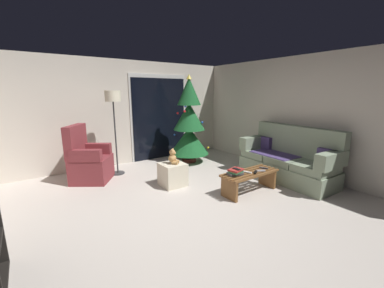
{
  "coord_description": "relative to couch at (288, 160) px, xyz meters",
  "views": [
    {
      "loc": [
        -1.98,
        -2.71,
        1.76
      ],
      "look_at": [
        0.4,
        0.7,
        0.85
      ],
      "focal_mm": 22.39,
      "sensor_mm": 36.0,
      "label": 1
    }
  ],
  "objects": [
    {
      "name": "patio_door_frame",
      "position": [
        -1.38,
        2.98,
        0.7
      ],
      "size": [
        1.6,
        0.02,
        2.2
      ],
      "primitive_type": "cube",
      "color": "silver",
      "rests_on": "ground"
    },
    {
      "name": "cell_phone",
      "position": [
        -1.48,
        0.0,
        0.09
      ],
      "size": [
        0.08,
        0.15,
        0.01
      ],
      "primitive_type": "cube",
      "rotation": [
        0.0,
        0.0,
        -0.05
      ],
      "color": "black",
      "rests_on": "book_stack"
    },
    {
      "name": "remote_white",
      "position": [
        -1.24,
        -0.03,
        -0.01
      ],
      "size": [
        0.1,
        0.16,
        0.02
      ],
      "primitive_type": "cube",
      "rotation": [
        0.0,
        0.0,
        0.36
      ],
      "color": "silver",
      "rests_on": "coffee_table"
    },
    {
      "name": "ground_plane",
      "position": [
        -2.32,
        -0.01,
        -0.4
      ],
      "size": [
        7.0,
        7.0,
        0.0
      ],
      "primitive_type": "plane",
      "color": "#BCB2A8"
    },
    {
      "name": "teddy_bear_honey",
      "position": [
        -2.11,
        1.04,
        0.16
      ],
      "size": [
        0.21,
        0.22,
        0.29
      ],
      "color": "tan",
      "rests_on": "ottoman"
    },
    {
      "name": "remote_silver",
      "position": [
        -0.98,
        -0.11,
        -0.01
      ],
      "size": [
        0.16,
        0.12,
        0.02
      ],
      "primitive_type": "cube",
      "rotation": [
        0.0,
        0.0,
        1.04
      ],
      "color": "#ADADB2",
      "rests_on": "coffee_table"
    },
    {
      "name": "remote_graphite",
      "position": [
        -0.82,
        -0.04,
        -0.01
      ],
      "size": [
        0.11,
        0.16,
        0.02
      ],
      "primitive_type": "cube",
      "rotation": [
        0.0,
        0.0,
        3.64
      ],
      "color": "#333338",
      "rests_on": "coffee_table"
    },
    {
      "name": "couch",
      "position": [
        0.0,
        0.0,
        0.0
      ],
      "size": [
        0.85,
        1.97,
        1.08
      ],
      "color": "gray",
      "rests_on": "ground"
    },
    {
      "name": "christmas_tree",
      "position": [
        -0.96,
        2.18,
        0.56
      ],
      "size": [
        0.99,
        0.99,
        2.17
      ],
      "color": "#4C1E19",
      "rests_on": "ground"
    },
    {
      "name": "remote_black",
      "position": [
        -1.12,
        -0.1,
        -0.01
      ],
      "size": [
        0.16,
        0.12,
        0.02
      ],
      "primitive_type": "cube",
      "rotation": [
        0.0,
        0.0,
        5.25
      ],
      "color": "black",
      "rests_on": "coffee_table"
    },
    {
      "name": "ottoman",
      "position": [
        -2.12,
        1.05,
        -0.18
      ],
      "size": [
        0.44,
        0.44,
        0.43
      ],
      "primitive_type": "cube",
      "color": "beige",
      "rests_on": "ground"
    },
    {
      "name": "patio_door_glass",
      "position": [
        -1.38,
        2.96,
        0.65
      ],
      "size": [
        1.5,
        0.02,
        2.1
      ],
      "primitive_type": "cube",
      "color": "black",
      "rests_on": "ground"
    },
    {
      "name": "armchair",
      "position": [
        -3.37,
        2.22,
        0.0
      ],
      "size": [
        0.95,
        0.95,
        1.13
      ],
      "color": "maroon",
      "rests_on": "ground"
    },
    {
      "name": "teddy_bear_cream_by_tree",
      "position": [
        -1.55,
        1.98,
        -0.28
      ],
      "size": [
        0.21,
        0.21,
        0.29
      ],
      "color": "beige",
      "rests_on": "ground"
    },
    {
      "name": "coffee_table",
      "position": [
        -1.16,
        -0.02,
        -0.15
      ],
      "size": [
        1.1,
        0.4,
        0.38
      ],
      "color": "brown",
      "rests_on": "ground"
    },
    {
      "name": "floor_lamp",
      "position": [
        -2.77,
        2.31,
        1.11
      ],
      "size": [
        0.32,
        0.32,
        1.78
      ],
      "color": "#2D2D30",
      "rests_on": "ground"
    },
    {
      "name": "wall_right",
      "position": [
        0.54,
        -0.01,
        0.85
      ],
      "size": [
        0.12,
        6.0,
        2.5
      ],
      "primitive_type": "cube",
      "color": "beige",
      "rests_on": "ground"
    },
    {
      "name": "wall_back",
      "position": [
        -2.32,
        3.05,
        0.85
      ],
      "size": [
        5.72,
        0.12,
        2.5
      ],
      "primitive_type": "cube",
      "color": "beige",
      "rests_on": "ground"
    },
    {
      "name": "book_stack",
      "position": [
        -1.48,
        0.02,
        0.03
      ],
      "size": [
        0.28,
        0.23,
        0.1
      ],
      "color": "#4C4C51",
      "rests_on": "coffee_table"
    }
  ]
}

